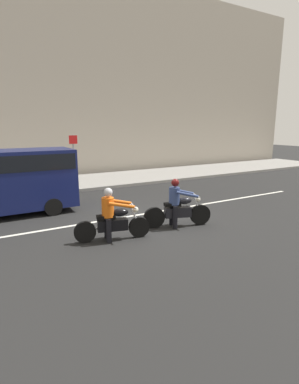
{
  "coord_description": "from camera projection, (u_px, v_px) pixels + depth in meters",
  "views": [
    {
      "loc": [
        -4.63,
        -8.44,
        3.19
      ],
      "look_at": [
        0.08,
        -0.27,
        1.11
      ],
      "focal_mm": 28.16,
      "sensor_mm": 36.0,
      "label": 1
    }
  ],
  "objects": [
    {
      "name": "ground_plane",
      "position": [
        144.0,
        223.0,
        10.09
      ],
      "size": [
        80.0,
        80.0,
        0.0
      ],
      "primitive_type": "plane",
      "color": "black"
    },
    {
      "name": "sidewalk_slab",
      "position": [
        75.0,
        183.0,
        16.84
      ],
      "size": [
        40.0,
        4.4,
        0.14
      ],
      "primitive_type": "cube",
      "color": "gray",
      "rests_on": "ground_plane"
    },
    {
      "name": "building_facade",
      "position": [
        53.0,
        76.0,
        18.4
      ],
      "size": [
        40.0,
        1.4,
        12.36
      ],
      "primitive_type": "cube",
      "color": "#A89E8E",
      "rests_on": "ground_plane"
    },
    {
      "name": "lane_marking_stripe",
      "position": [
        116.0,
        218.0,
        10.55
      ],
      "size": [
        18.0,
        0.14,
        0.01
      ],
      "primitive_type": "cube",
      "color": "silver",
      "rests_on": "ground_plane"
    },
    {
      "name": "motorcycle_with_rider_denim_blue",
      "position": [
        177.0,
        207.0,
        9.62
      ],
      "size": [
        2.16,
        0.91,
        1.56
      ],
      "color": "black",
      "rests_on": "ground_plane"
    },
    {
      "name": "motorcycle_with_rider_orange_stripe",
      "position": [
        112.0,
        219.0,
        8.48
      ],
      "size": [
        2.12,
        0.83,
        1.52
      ],
      "color": "black",
      "rests_on": "ground_plane"
    },
    {
      "name": "parked_van_navy",
      "position": [
        0.0,
        179.0,
        10.63
      ],
      "size": [
        5.06,
        1.96,
        2.34
      ],
      "color": "#11194C",
      "rests_on": "ground_plane"
    },
    {
      "name": "street_sign_post",
      "position": [
        74.0,
        154.0,
        16.09
      ],
      "size": [
        0.44,
        0.08,
        2.57
      ],
      "color": "gray",
      "rests_on": "sidewalk_slab"
    }
  ]
}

